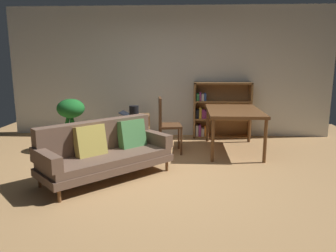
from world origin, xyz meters
TOP-DOWN VIEW (x-y plane):
  - ground_plane at (0.00, 0.00)m, footprint 8.16×8.16m
  - back_wall_panel at (0.00, 2.70)m, footprint 6.80×0.10m
  - fabric_couch at (-0.75, -0.01)m, footprint 1.80×1.79m
  - media_console at (-0.58, 1.62)m, footprint 0.42×1.35m
  - open_laptop at (-0.67, 1.83)m, footprint 0.41×0.36m
  - desk_speaker at (-0.53, 1.29)m, footprint 0.16×0.16m
  - potted_floor_plant at (-1.68, 1.36)m, footprint 0.51×0.49m
  - dining_table at (1.22, 1.44)m, footprint 0.93×1.44m
  - dining_chair_near at (0.03, 1.28)m, footprint 0.44×0.48m
  - bookshelf at (1.06, 2.53)m, footprint 1.19×0.30m

SIDE VIEW (x-z plane):
  - ground_plane at x=0.00m, z-range 0.00..0.00m
  - media_console at x=-0.58m, z-range 0.00..0.53m
  - fabric_couch at x=-0.75m, z-range 0.00..0.77m
  - dining_chair_near at x=0.03m, z-range 0.06..1.04m
  - bookshelf at x=1.06m, z-range -0.02..1.14m
  - open_laptop at x=-0.67m, z-range 0.51..0.61m
  - potted_floor_plant at x=-1.68m, z-range 0.16..1.09m
  - dining_table at x=1.22m, z-range 0.31..1.06m
  - desk_speaker at x=-0.53m, z-range 0.54..0.83m
  - back_wall_panel at x=0.00m, z-range 0.00..2.70m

